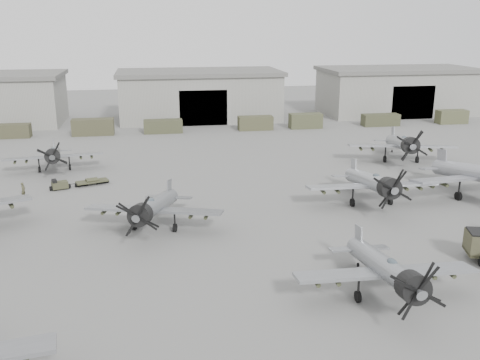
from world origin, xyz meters
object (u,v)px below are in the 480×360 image
at_px(tug_trailer, 72,184).
at_px(aircraft_mid_1, 153,207).
at_px(aircraft_mid_2, 373,183).
at_px(aircraft_mid_3, 480,174).
at_px(aircraft_near_1, 387,270).
at_px(aircraft_far_0, 53,154).
at_px(ground_crew, 23,190).
at_px(aircraft_far_1, 403,144).

bearing_deg(tug_trailer, aircraft_mid_1, -78.34).
height_order(aircraft_mid_2, aircraft_mid_3, aircraft_mid_3).
distance_m(aircraft_near_1, tug_trailer, 36.27).
xyz_separation_m(aircraft_near_1, tug_trailer, (-22.68, 28.25, -1.68)).
height_order(aircraft_mid_1, aircraft_mid_3, aircraft_mid_3).
height_order(aircraft_mid_3, tug_trailer, aircraft_mid_3).
relative_size(aircraft_mid_3, tug_trailer, 2.38).
xyz_separation_m(aircraft_far_0, tug_trailer, (2.89, -7.09, -1.61)).
bearing_deg(tug_trailer, aircraft_mid_3, -34.17).
bearing_deg(ground_crew, tug_trailer, -39.02).
xyz_separation_m(aircraft_mid_1, aircraft_mid_3, (31.97, 3.37, 0.43)).
relative_size(aircraft_mid_1, ground_crew, 7.42).
xyz_separation_m(aircraft_mid_3, tug_trailer, (-40.40, 10.59, -2.10)).
xyz_separation_m(aircraft_far_1, ground_crew, (-43.74, -6.75, -1.63)).
xyz_separation_m(aircraft_mid_2, tug_trailer, (-29.14, 10.86, -1.85)).
xyz_separation_m(aircraft_far_0, ground_crew, (-1.49, -9.72, -1.27)).
xyz_separation_m(aircraft_near_1, aircraft_mid_3, (17.72, 17.66, 0.43)).
xyz_separation_m(aircraft_far_1, tug_trailer, (-39.36, -4.12, -1.97)).
distance_m(aircraft_mid_1, tug_trailer, 16.39).
bearing_deg(aircraft_far_0, tug_trailer, -75.89).
height_order(aircraft_far_1, ground_crew, aircraft_far_1).
distance_m(tug_trailer, ground_crew, 5.13).
relative_size(aircraft_far_1, ground_crew, 8.51).
relative_size(tug_trailer, ground_crew, 3.76).
height_order(aircraft_mid_2, aircraft_far_1, aircraft_far_1).
distance_m(aircraft_mid_1, aircraft_mid_2, 20.93).
xyz_separation_m(aircraft_mid_1, aircraft_mid_2, (20.70, 3.10, 0.18)).
bearing_deg(aircraft_mid_2, aircraft_mid_1, -169.31).
distance_m(aircraft_mid_1, ground_crew, 17.16).
relative_size(aircraft_near_1, ground_crew, 7.42).
relative_size(aircraft_mid_1, aircraft_far_0, 1.02).
xyz_separation_m(tug_trailer, ground_crew, (-4.39, -2.63, 0.34)).
bearing_deg(aircraft_near_1, aircraft_mid_3, 46.72).
height_order(aircraft_mid_1, aircraft_far_0, aircraft_mid_1).
bearing_deg(aircraft_mid_2, aircraft_mid_3, 3.54).
height_order(aircraft_far_1, tug_trailer, aircraft_far_1).
bearing_deg(aircraft_mid_3, ground_crew, 164.76).
bearing_deg(aircraft_near_1, ground_crew, 138.40).
bearing_deg(aircraft_mid_1, tug_trailer, 138.18).
xyz_separation_m(aircraft_mid_2, ground_crew, (-33.52, 8.22, -1.51)).
relative_size(aircraft_far_0, ground_crew, 7.26).
distance_m(aircraft_mid_3, tug_trailer, 41.82).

